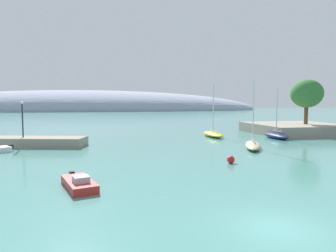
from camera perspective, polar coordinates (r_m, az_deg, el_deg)
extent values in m
plane|color=teal|center=(15.37, 20.02, -17.62)|extent=(600.00, 600.00, 0.00)
cube|color=gray|center=(60.61, 23.04, -0.44)|extent=(15.52, 15.33, 1.80)
cylinder|color=brown|center=(60.02, 24.75, 1.83)|extent=(0.68, 0.68, 3.15)
ellipsoid|color=#337033|center=(60.00, 24.87, 5.62)|extent=(5.65, 5.65, 5.09)
cube|color=gray|center=(45.14, -29.26, -2.60)|extent=(22.52, 8.92, 1.20)
ellipsoid|color=#8E99AD|center=(228.88, -15.74, 2.87)|extent=(269.25, 85.12, 29.34)
ellipsoid|color=yellow|center=(51.13, 8.55, -1.54)|extent=(2.55, 7.58, 0.80)
cylinder|color=silver|center=(50.87, 8.61, 3.38)|extent=(0.19, 0.19, 7.98)
cube|color=silver|center=(50.74, 8.68, -0.74)|extent=(0.18, 3.39, 0.10)
ellipsoid|color=navy|center=(50.91, 19.87, -1.74)|extent=(2.34, 6.52, 0.88)
cylinder|color=silver|center=(50.65, 19.99, 2.73)|extent=(0.16, 0.16, 7.06)
cube|color=silver|center=(50.58, 20.05, -0.88)|extent=(0.24, 2.89, 0.10)
ellipsoid|color=#C6B284|center=(39.05, 15.80, -3.53)|extent=(4.78, 7.43, 0.78)
cylinder|color=silver|center=(38.70, 15.93, 2.60)|extent=(0.14, 0.14, 7.57)
cube|color=silver|center=(39.29, 15.80, -2.40)|extent=(1.51, 3.04, 0.10)
cube|color=red|center=(21.32, -16.56, -10.50)|extent=(2.80, 4.48, 0.54)
cube|color=black|center=(23.52, -17.82, -8.78)|extent=(0.48, 0.53, 0.49)
cube|color=#B2B7C1|center=(20.61, -16.20, -9.66)|extent=(1.23, 1.25, 0.40)
cube|color=black|center=(40.19, -27.69, -3.55)|extent=(0.57, 0.56, 0.56)
sphere|color=red|center=(29.02, 11.86, -6.25)|extent=(0.72, 0.72, 0.72)
cylinder|color=black|center=(43.39, -25.92, 0.93)|extent=(0.16, 0.16, 4.34)
sphere|color=#EAEACC|center=(43.32, -26.02, 4.03)|extent=(0.36, 0.36, 0.36)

